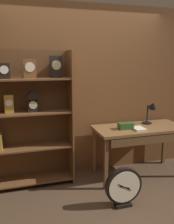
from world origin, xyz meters
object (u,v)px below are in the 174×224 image
at_px(desk_lamp, 151,110).
at_px(round_clock_large, 124,187).
at_px(bookshelf, 19,118).
at_px(open_repair_manual, 139,129).
at_px(workbench, 140,133).
at_px(toolbox_small, 126,126).

bearing_deg(desk_lamp, round_clock_large, -135.41).
bearing_deg(bookshelf, open_repair_manual, -10.88).
bearing_deg(workbench, toolbox_small, -179.10).
relative_size(bookshelf, desk_lamp, 5.06).
xyz_separation_m(desk_lamp, toolbox_small, (-0.50, -0.14, -0.19)).
xyz_separation_m(bookshelf, workbench, (1.76, -0.24, -0.30)).
bearing_deg(workbench, desk_lamp, 28.59).
xyz_separation_m(workbench, open_repair_manual, (-0.08, -0.09, 0.10)).
height_order(bookshelf, open_repair_manual, bookshelf).
bearing_deg(desk_lamp, bookshelf, 177.20).
height_order(toolbox_small, open_repair_manual, toolbox_small).
distance_m(desk_lamp, toolbox_small, 0.55).
bearing_deg(workbench, round_clock_large, -130.33).
distance_m(workbench, open_repair_manual, 0.16).
height_order(bookshelf, toolbox_small, bookshelf).
relative_size(bookshelf, open_repair_manual, 8.73).
bearing_deg(open_repair_manual, bookshelf, 170.33).
relative_size(toolbox_small, round_clock_large, 0.43).
bearing_deg(desk_lamp, open_repair_manual, -145.92).
height_order(workbench, desk_lamp, desk_lamp).
distance_m(desk_lamp, round_clock_large, 1.40).
height_order(desk_lamp, toolbox_small, desk_lamp).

